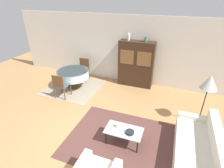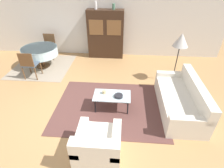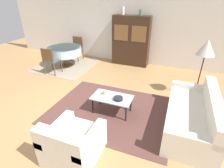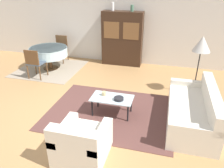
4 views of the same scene
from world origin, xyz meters
name	(u,v)px [view 3 (image 3 of 4)]	position (x,y,z in m)	size (l,w,h in m)	color
ground_plane	(73,107)	(0.00, 0.00, 0.00)	(14.00, 14.00, 0.00)	tan
wall_back	(121,27)	(0.00, 3.63, 1.35)	(10.00, 0.06, 2.70)	silver
area_rug	(111,110)	(0.92, 0.23, 0.01)	(2.82, 2.19, 0.01)	brown
dining_rug	(66,66)	(-1.77, 2.27, 0.01)	(2.02, 2.04, 0.01)	gray
couch	(193,116)	(2.69, 0.28, 0.29)	(0.90, 2.00, 0.81)	silver
armchair	(73,144)	(0.82, -1.25, 0.30)	(0.82, 0.87, 0.78)	silver
coffee_table	(112,99)	(0.97, 0.17, 0.37)	(0.92, 0.51, 0.41)	black
display_cabinet	(131,41)	(0.47, 3.37, 0.91)	(1.37, 0.42, 1.81)	#382316
dining_table	(65,51)	(-1.76, 2.30, 0.59)	(1.23, 1.23, 0.73)	brown
dining_chair_near	(50,59)	(-1.76, 1.47, 0.53)	(0.44, 0.44, 0.91)	brown
dining_chair_far	(77,47)	(-1.76, 3.13, 0.53)	(0.44, 0.44, 0.91)	brown
floor_lamp	(206,49)	(2.81, 1.65, 1.31)	(0.43, 0.43, 1.55)	black
cup	(105,92)	(0.76, 0.23, 0.46)	(0.09, 0.09, 0.09)	tan
bowl	(118,99)	(1.13, 0.12, 0.45)	(0.21, 0.21, 0.06)	#232328
vase_tall	(123,11)	(0.13, 3.38, 1.95)	(0.10, 0.10, 0.27)	white
vase_short	(141,12)	(0.77, 3.38, 1.91)	(0.10, 0.10, 0.20)	#4C7A60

